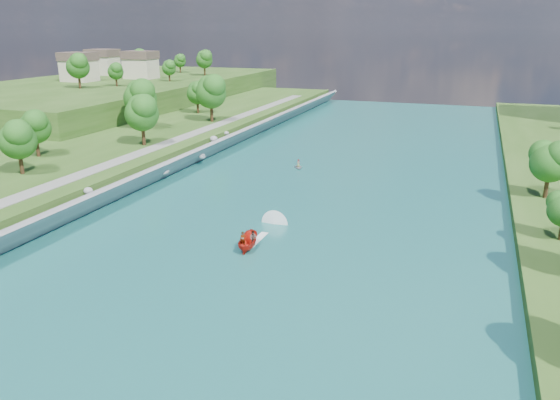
% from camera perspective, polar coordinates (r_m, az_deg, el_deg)
% --- Properties ---
extents(ground, '(260.00, 260.00, 0.00)m').
position_cam_1_polar(ground, '(57.45, -4.39, -7.55)').
color(ground, '#2D5119').
rests_on(ground, ground).
extents(river_water, '(55.00, 240.00, 0.10)m').
position_cam_1_polar(river_water, '(74.78, 1.83, -1.38)').
color(river_water, '#185E58').
rests_on(river_water, ground).
extents(berm_west, '(45.00, 240.00, 3.50)m').
position_cam_1_polar(berm_west, '(100.85, -26.33, 2.80)').
color(berm_west, '#2D5119').
rests_on(berm_west, ground).
extents(ridge_west, '(60.00, 120.00, 9.00)m').
position_cam_1_polar(ridge_west, '(177.45, -16.64, 10.47)').
color(ridge_west, '#2D5119').
rests_on(ridge_west, ground).
extents(riprap_bank, '(4.36, 236.00, 4.32)m').
position_cam_1_polar(riprap_bank, '(84.93, -15.13, 1.59)').
color(riprap_bank, slate).
rests_on(riprap_bank, ground).
extents(riverside_path, '(3.00, 200.00, 0.10)m').
position_cam_1_polar(riverside_path, '(88.84, -18.54, 3.13)').
color(riverside_path, gray).
rests_on(riverside_path, berm_west).
extents(ridge_houses, '(29.50, 29.50, 8.40)m').
position_cam_1_polar(ridge_houses, '(184.35, -17.55, 13.39)').
color(ridge_houses, beige).
rests_on(ridge_houses, ridge_west).
extents(trees_ridge, '(22.42, 60.86, 10.61)m').
position_cam_1_polar(trees_ridge, '(174.32, -13.94, 13.62)').
color(trees_ridge, '#1A5516').
rests_on(trees_ridge, ridge_west).
extents(motorboat, '(3.60, 19.24, 2.18)m').
position_cam_1_polar(motorboat, '(63.58, -3.00, -4.08)').
color(motorboat, red).
rests_on(motorboat, river_water).
extents(raft, '(2.72, 3.06, 1.61)m').
position_cam_1_polar(raft, '(98.51, 1.93, 3.55)').
color(raft, '#94959C').
rests_on(raft, river_water).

